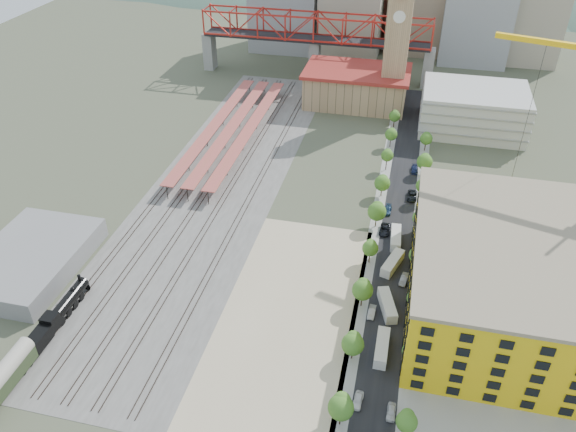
% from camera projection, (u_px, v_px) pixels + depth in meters
% --- Properties ---
extents(ground, '(400.00, 400.00, 0.00)m').
position_uv_depth(ground, '(332.00, 232.00, 142.99)').
color(ground, '#474C38').
rests_on(ground, ground).
extents(ballast_strip, '(36.00, 165.00, 0.06)m').
position_uv_depth(ballast_strip, '(220.00, 181.00, 163.70)').
color(ballast_strip, '#605E59').
rests_on(ballast_strip, ground).
extents(dirt_lot, '(28.00, 67.00, 0.06)m').
position_uv_depth(dirt_lot, '(289.00, 316.00, 118.54)').
color(dirt_lot, tan).
rests_on(dirt_lot, ground).
extents(street_asphalt, '(12.00, 170.00, 0.06)m').
position_uv_depth(street_asphalt, '(399.00, 208.00, 151.96)').
color(street_asphalt, black).
rests_on(street_asphalt, ground).
extents(sidewalk_west, '(3.00, 170.00, 0.04)m').
position_uv_depth(sidewalk_west, '(379.00, 205.00, 153.00)').
color(sidewalk_west, gray).
rests_on(sidewalk_west, ground).
extents(sidewalk_east, '(3.00, 170.00, 0.04)m').
position_uv_depth(sidewalk_east, '(420.00, 211.00, 150.94)').
color(sidewalk_east, gray).
rests_on(sidewalk_east, ground).
extents(construction_pad, '(50.00, 90.00, 0.06)m').
position_uv_depth(construction_pad, '(527.00, 316.00, 118.55)').
color(construction_pad, gray).
rests_on(construction_pad, ground).
extents(rail_tracks, '(26.56, 160.00, 0.18)m').
position_uv_depth(rail_tracks, '(214.00, 180.00, 163.97)').
color(rail_tracks, '#382B23').
rests_on(rail_tracks, ground).
extents(platform_canopies, '(16.00, 80.00, 4.12)m').
position_uv_depth(platform_canopies, '(232.00, 126.00, 184.36)').
color(platform_canopies, '#B54549').
rests_on(platform_canopies, ground).
extents(station_hall, '(38.00, 24.00, 13.10)m').
position_uv_depth(station_hall, '(356.00, 86.00, 205.67)').
color(station_hall, tan).
rests_on(station_hall, ground).
extents(clock_tower, '(12.00, 12.00, 52.00)m').
position_uv_depth(clock_tower, '(398.00, 30.00, 189.06)').
color(clock_tower, tan).
rests_on(clock_tower, ground).
extents(parking_garage, '(34.00, 26.00, 14.00)m').
position_uv_depth(parking_garage, '(473.00, 109.00, 188.21)').
color(parking_garage, silver).
rests_on(parking_garage, ground).
extents(truss_bridge, '(94.00, 9.60, 25.60)m').
position_uv_depth(truss_bridge, '(316.00, 31.00, 220.84)').
color(truss_bridge, gray).
rests_on(truss_bridge, ground).
extents(construction_building, '(44.60, 50.60, 18.80)m').
position_uv_depth(construction_building, '(522.00, 280.00, 113.76)').
color(construction_building, yellow).
rests_on(construction_building, ground).
extents(warehouse, '(22.00, 32.00, 5.00)m').
position_uv_depth(warehouse, '(30.00, 260.00, 129.94)').
color(warehouse, gray).
rests_on(warehouse, ground).
extents(street_trees, '(15.40, 124.40, 8.00)m').
position_uv_depth(street_trees, '(397.00, 229.00, 143.99)').
color(street_trees, '#32691F').
rests_on(street_trees, ground).
extents(skyline, '(133.00, 46.00, 60.00)m').
position_uv_depth(skyline, '(406.00, 2.00, 242.33)').
color(skyline, '#9EA0A3').
rests_on(skyline, ground).
extents(distant_hills, '(647.00, 264.00, 227.00)m').
position_uv_depth(distant_hills, '(454.00, 116.00, 387.76)').
color(distant_hills, '#4C6B59').
rests_on(distant_hills, ground).
extents(locomotive, '(2.86, 22.06, 5.51)m').
position_uv_depth(locomotive, '(60.00, 312.00, 116.47)').
color(locomotive, black).
rests_on(locomotive, ground).
extents(site_trailer_a, '(2.44, 9.20, 2.52)m').
position_uv_depth(site_trailer_a, '(382.00, 348.00, 109.62)').
color(site_trailer_a, silver).
rests_on(site_trailer_a, ground).
extents(site_trailer_b, '(5.04, 9.53, 2.52)m').
position_uv_depth(site_trailer_b, '(387.00, 305.00, 119.36)').
color(site_trailer_b, silver).
rests_on(site_trailer_b, ground).
extents(site_trailer_c, '(5.13, 9.49, 2.52)m').
position_uv_depth(site_trailer_c, '(393.00, 263.00, 130.84)').
color(site_trailer_c, silver).
rests_on(site_trailer_c, ground).
extents(site_trailer_d, '(2.86, 9.16, 2.48)m').
position_uv_depth(site_trailer_d, '(396.00, 238.00, 138.89)').
color(site_trailer_d, silver).
rests_on(site_trailer_d, ground).
extents(car_0, '(1.97, 4.20, 1.39)m').
position_uv_depth(car_0, '(358.00, 400.00, 100.22)').
color(car_0, silver).
rests_on(car_0, ground).
extents(car_1, '(1.65, 4.22, 1.37)m').
position_uv_depth(car_1, '(372.00, 312.00, 118.47)').
color(car_1, '#9FA0A5').
rests_on(car_1, ground).
extents(car_2, '(2.78, 5.56, 1.51)m').
position_uv_depth(car_2, '(385.00, 230.00, 142.58)').
color(car_2, black).
rests_on(car_2, ground).
extents(car_3, '(2.07, 4.71, 1.35)m').
position_uv_depth(car_3, '(388.00, 210.00, 149.96)').
color(car_3, navy).
rests_on(car_3, ground).
extents(car_4, '(1.65, 3.92, 1.32)m').
position_uv_depth(car_4, '(391.00, 412.00, 98.27)').
color(car_4, silver).
rests_on(car_4, ground).
extents(car_5, '(2.26, 4.59, 1.45)m').
position_uv_depth(car_5, '(404.00, 279.00, 126.99)').
color(car_5, gray).
rests_on(car_5, ground).
extents(car_6, '(2.64, 5.65, 1.57)m').
position_uv_depth(car_6, '(412.00, 196.00, 155.53)').
color(car_6, black).
rests_on(car_6, ground).
extents(car_7, '(2.22, 4.83, 1.37)m').
position_uv_depth(car_7, '(415.00, 170.00, 167.68)').
color(car_7, navy).
rests_on(car_7, ground).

